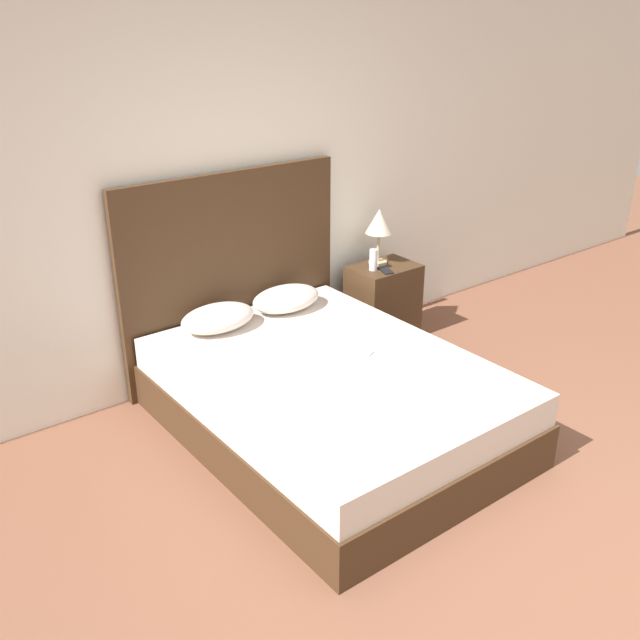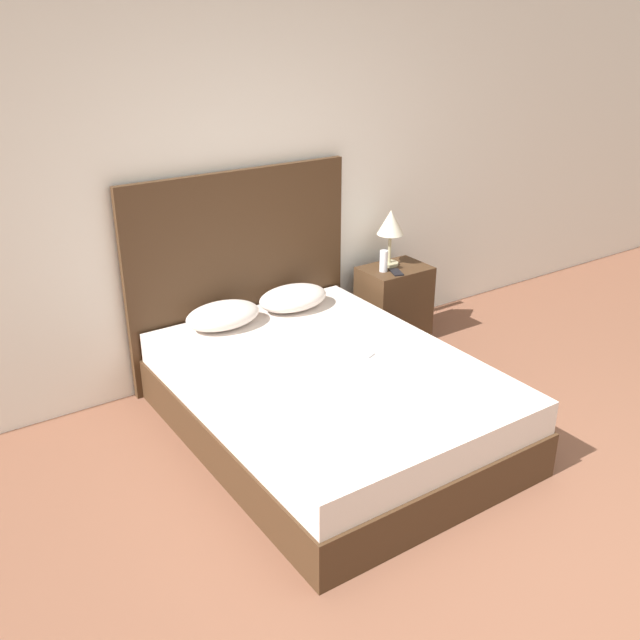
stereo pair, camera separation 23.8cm
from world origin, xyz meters
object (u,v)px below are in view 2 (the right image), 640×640
object	(u,v)px
phone_on_bed	(361,353)
nightstand	(394,304)
table_lamp	(391,225)
bed	(330,400)
phone_on_nightstand	(396,272)

from	to	relation	value
phone_on_bed	nightstand	size ratio (longest dim) A/B	0.28
phone_on_bed	nightstand	distance (m)	1.24
phone_on_bed	table_lamp	world-z (taller)	table_lamp
bed	phone_on_nightstand	size ratio (longest dim) A/B	12.75
nightstand	table_lamp	distance (m)	0.62
phone_on_bed	phone_on_nightstand	bearing A→B (deg)	39.79
table_lamp	phone_on_nightstand	world-z (taller)	table_lamp
bed	phone_on_bed	distance (m)	0.34
bed	table_lamp	size ratio (longest dim) A/B	4.94
phone_on_nightstand	nightstand	bearing A→B (deg)	53.61
phone_on_bed	table_lamp	bearing A→B (deg)	43.57
nightstand	table_lamp	xyz separation A→B (m)	(-0.00, 0.07, 0.61)
phone_on_bed	nightstand	world-z (taller)	nightstand
bed	phone_on_bed	size ratio (longest dim) A/B	12.72
phone_on_bed	nightstand	bearing A→B (deg)	41.05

